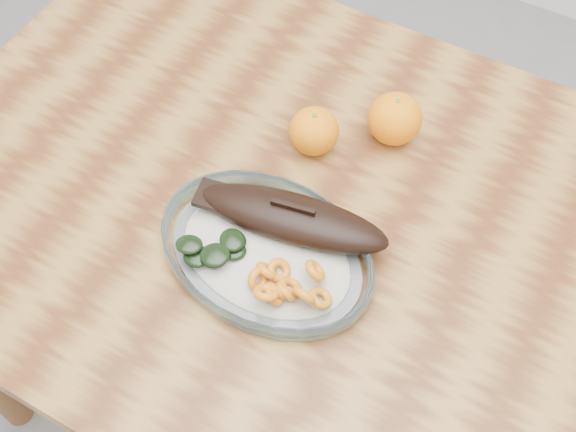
{
  "coord_description": "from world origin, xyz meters",
  "views": [
    {
      "loc": [
        0.23,
        -0.5,
        1.59
      ],
      "look_at": [
        -0.03,
        -0.03,
        0.77
      ],
      "focal_mm": 45.0,
      "sensor_mm": 36.0,
      "label": 1
    }
  ],
  "objects_px": {
    "dining_table": "(315,251)",
    "orange_left": "(314,131)",
    "plated_meal": "(268,249)",
    "orange_right": "(395,119)"
  },
  "relations": [
    {
      "from": "dining_table",
      "to": "orange_right",
      "type": "xyz_separation_m",
      "value": [
        0.03,
        0.18,
        0.14
      ]
    },
    {
      "from": "orange_left",
      "to": "orange_right",
      "type": "height_order",
      "value": "orange_right"
    },
    {
      "from": "orange_left",
      "to": "plated_meal",
      "type": "bearing_deg",
      "value": -80.27
    },
    {
      "from": "dining_table",
      "to": "orange_left",
      "type": "xyz_separation_m",
      "value": [
        -0.06,
        0.1,
        0.13
      ]
    },
    {
      "from": "orange_left",
      "to": "orange_right",
      "type": "bearing_deg",
      "value": 38.44
    },
    {
      "from": "dining_table",
      "to": "plated_meal",
      "type": "bearing_deg",
      "value": -107.36
    },
    {
      "from": "dining_table",
      "to": "orange_left",
      "type": "relative_size",
      "value": 16.65
    },
    {
      "from": "plated_meal",
      "to": "orange_right",
      "type": "distance_m",
      "value": 0.27
    },
    {
      "from": "plated_meal",
      "to": "orange_left",
      "type": "bearing_deg",
      "value": 103.86
    },
    {
      "from": "plated_meal",
      "to": "orange_left",
      "type": "relative_size",
      "value": 7.97
    }
  ]
}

